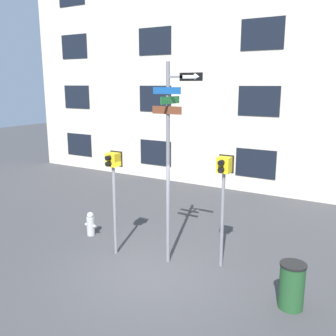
# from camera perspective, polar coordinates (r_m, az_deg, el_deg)

# --- Properties ---
(ground_plane) EXTENTS (60.00, 60.00, 0.00)m
(ground_plane) POSITION_cam_1_polar(r_m,az_deg,el_deg) (9.12, -3.06, -16.13)
(ground_plane) COLOR #38383A
(building_facade) EXTENTS (24.00, 0.63, 12.49)m
(building_facade) POSITION_cam_1_polar(r_m,az_deg,el_deg) (15.68, 14.52, 19.07)
(building_facade) COLOR beige
(building_facade) RESTS_ON ground_plane
(street_sign_pole) EXTENTS (1.26, 0.83, 4.89)m
(street_sign_pole) POSITION_cam_1_polar(r_m,az_deg,el_deg) (8.82, 0.33, 2.92)
(street_sign_pole) COLOR slate
(street_sign_pole) RESTS_ON ground_plane
(pedestrian_signal_left) EXTENTS (0.37, 0.40, 2.73)m
(pedestrian_signal_left) POSITION_cam_1_polar(r_m,az_deg,el_deg) (9.58, -8.32, -1.23)
(pedestrian_signal_left) COLOR slate
(pedestrian_signal_left) RESTS_ON ground_plane
(pedestrian_signal_right) EXTENTS (0.37, 0.40, 2.77)m
(pedestrian_signal_right) POSITION_cam_1_polar(r_m,az_deg,el_deg) (8.86, 8.45, -2.07)
(pedestrian_signal_right) COLOR slate
(pedestrian_signal_right) RESTS_ON ground_plane
(fire_hydrant) EXTENTS (0.39, 0.23, 0.71)m
(fire_hydrant) POSITION_cam_1_polar(r_m,az_deg,el_deg) (11.42, -11.71, -8.36)
(fire_hydrant) COLOR #A5A5A8
(fire_hydrant) RESTS_ON ground_plane
(trash_bin) EXTENTS (0.52, 0.52, 0.95)m
(trash_bin) POSITION_cam_1_polar(r_m,az_deg,el_deg) (8.16, 18.34, -16.65)
(trash_bin) COLOR #1E4723
(trash_bin) RESTS_ON ground_plane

